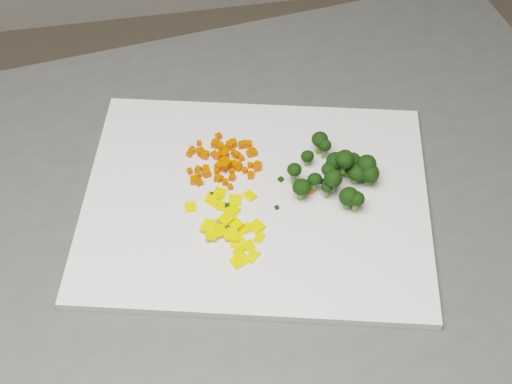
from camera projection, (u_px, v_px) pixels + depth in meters
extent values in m
cube|color=#4E4D4B|center=(245.00, 374.00, 1.20)|extent=(1.06, 0.81, 0.90)
cube|color=white|center=(256.00, 200.00, 0.85)|extent=(0.47, 0.41, 0.01)
cube|color=#DD4202|center=(194.00, 180.00, 0.86)|extent=(0.01, 0.01, 0.01)
cube|color=#DD4202|center=(199.00, 182.00, 0.86)|extent=(0.01, 0.01, 0.01)
cube|color=#DD4202|center=(224.00, 155.00, 0.88)|extent=(0.01, 0.01, 0.01)
cube|color=#DD4202|center=(250.00, 154.00, 0.89)|extent=(0.01, 0.01, 0.01)
cube|color=#DD4202|center=(217.00, 178.00, 0.86)|extent=(0.01, 0.01, 0.01)
cube|color=#DD4202|center=(257.00, 167.00, 0.88)|extent=(0.01, 0.01, 0.01)
cube|color=#DD4202|center=(233.00, 143.00, 0.90)|extent=(0.01, 0.01, 0.01)
cube|color=#DD4202|center=(192.00, 151.00, 0.89)|extent=(0.01, 0.01, 0.01)
cube|color=#DD4202|center=(200.00, 152.00, 0.89)|extent=(0.01, 0.01, 0.01)
cube|color=#DD4202|center=(230.00, 187.00, 0.86)|extent=(0.01, 0.01, 0.01)
cube|color=#DD4202|center=(198.00, 169.00, 0.87)|extent=(0.01, 0.01, 0.01)
cube|color=#DD4202|center=(234.00, 165.00, 0.88)|extent=(0.01, 0.01, 0.01)
cube|color=#DD4202|center=(225.00, 182.00, 0.86)|extent=(0.01, 0.01, 0.01)
cube|color=#DD4202|center=(190.00, 171.00, 0.87)|extent=(0.01, 0.01, 0.01)
cube|color=#DD4202|center=(223.00, 156.00, 0.89)|extent=(0.01, 0.01, 0.01)
cube|color=#DD4202|center=(251.00, 176.00, 0.87)|extent=(0.01, 0.01, 0.01)
cube|color=#DD4202|center=(232.00, 177.00, 0.87)|extent=(0.01, 0.01, 0.01)
cube|color=#DD4202|center=(190.00, 154.00, 0.89)|extent=(0.01, 0.01, 0.01)
cube|color=#DD4202|center=(192.00, 149.00, 0.90)|extent=(0.01, 0.01, 0.01)
cube|color=#DD4202|center=(205.00, 155.00, 0.89)|extent=(0.01, 0.01, 0.01)
cube|color=#DD4202|center=(217.00, 157.00, 0.89)|extent=(0.01, 0.01, 0.01)
cube|color=#DD4202|center=(244.00, 144.00, 0.90)|extent=(0.01, 0.01, 0.01)
cube|color=#DD4202|center=(228.00, 163.00, 0.87)|extent=(0.01, 0.01, 0.01)
cube|color=#DD4202|center=(221.00, 147.00, 0.90)|extent=(0.01, 0.01, 0.01)
cube|color=#DD4202|center=(218.00, 179.00, 0.86)|extent=(0.01, 0.01, 0.01)
cube|color=#DD4202|center=(221.00, 178.00, 0.87)|extent=(0.01, 0.01, 0.01)
cube|color=#DD4202|center=(216.00, 171.00, 0.87)|extent=(0.01, 0.01, 0.01)
cube|color=#DD4202|center=(254.00, 153.00, 0.89)|extent=(0.01, 0.01, 0.01)
cube|color=#DD4202|center=(245.00, 171.00, 0.87)|extent=(0.01, 0.01, 0.01)
cube|color=#DD4202|center=(223.00, 162.00, 0.88)|extent=(0.01, 0.01, 0.01)
cube|color=#DD4202|center=(215.00, 155.00, 0.89)|extent=(0.01, 0.01, 0.01)
cube|color=#DD4202|center=(217.00, 143.00, 0.90)|extent=(0.01, 0.01, 0.01)
cube|color=#DD4202|center=(257.00, 166.00, 0.88)|extent=(0.01, 0.01, 0.01)
cube|color=#DD4202|center=(232.00, 171.00, 0.87)|extent=(0.01, 0.01, 0.01)
cube|color=#DD4202|center=(224.00, 156.00, 0.89)|extent=(0.01, 0.01, 0.01)
cube|color=#DD4202|center=(225.00, 161.00, 0.87)|extent=(0.01, 0.01, 0.01)
cube|color=#DD4202|center=(224.00, 166.00, 0.87)|extent=(0.01, 0.01, 0.01)
cube|color=#DD4202|center=(219.00, 166.00, 0.88)|extent=(0.01, 0.01, 0.01)
cube|color=#DD4202|center=(251.00, 174.00, 0.87)|extent=(0.01, 0.01, 0.01)
cube|color=#DD4202|center=(206.00, 173.00, 0.87)|extent=(0.01, 0.01, 0.01)
cube|color=#DD4202|center=(232.00, 178.00, 0.87)|extent=(0.01, 0.01, 0.01)
cube|color=#DD4202|center=(219.00, 156.00, 0.88)|extent=(0.01, 0.01, 0.01)
cube|color=#DD4202|center=(219.00, 136.00, 0.91)|extent=(0.01, 0.01, 0.01)
cube|color=#DD4202|center=(250.00, 165.00, 0.88)|extent=(0.01, 0.01, 0.01)
cube|color=#DD4202|center=(239.00, 165.00, 0.88)|extent=(0.01, 0.01, 0.01)
cube|color=#DD4202|center=(223.00, 162.00, 0.88)|extent=(0.01, 0.01, 0.01)
cube|color=#DD4202|center=(249.00, 144.00, 0.90)|extent=(0.01, 0.01, 0.01)
cube|color=#DD4202|center=(221.00, 149.00, 0.90)|extent=(0.01, 0.01, 0.01)
cube|color=#DD4202|center=(205.00, 156.00, 0.89)|extent=(0.01, 0.01, 0.01)
cube|color=#DD4202|center=(201.00, 151.00, 0.89)|extent=(0.01, 0.01, 0.01)
cube|color=#DD4202|center=(215.00, 144.00, 0.90)|extent=(0.01, 0.01, 0.01)
cube|color=#DD4202|center=(229.00, 146.00, 0.90)|extent=(0.01, 0.01, 0.01)
cube|color=#DD4202|center=(226.00, 151.00, 0.88)|extent=(0.01, 0.01, 0.01)
cube|color=#DD4202|center=(199.00, 143.00, 0.90)|extent=(0.01, 0.01, 0.01)
cube|color=#DD4202|center=(233.00, 152.00, 0.89)|extent=(0.01, 0.01, 0.01)
cube|color=#DD4202|center=(242.00, 145.00, 0.90)|extent=(0.01, 0.01, 0.01)
cube|color=#DD4202|center=(231.00, 166.00, 0.88)|extent=(0.01, 0.01, 0.01)
cube|color=#DD4202|center=(251.00, 152.00, 0.89)|extent=(0.01, 0.01, 0.01)
cube|color=#DD4202|center=(198.00, 175.00, 0.87)|extent=(0.01, 0.01, 0.01)
cube|color=#DD4202|center=(241.00, 158.00, 0.89)|extent=(0.01, 0.01, 0.01)
cube|color=#DD4202|center=(238.00, 169.00, 0.88)|extent=(0.01, 0.01, 0.01)
cube|color=#DD4202|center=(237.00, 155.00, 0.89)|extent=(0.01, 0.01, 0.01)
cube|color=#DD4202|center=(206.00, 168.00, 0.88)|extent=(0.01, 0.01, 0.01)
cube|color=yellow|center=(241.00, 261.00, 0.79)|extent=(0.02, 0.02, 0.01)
cube|color=yellow|center=(206.00, 225.00, 0.82)|extent=(0.02, 0.02, 0.01)
cube|color=yellow|center=(220.00, 193.00, 0.85)|extent=(0.02, 0.02, 0.01)
cube|color=yellow|center=(240.00, 249.00, 0.80)|extent=(0.02, 0.02, 0.01)
cube|color=yellow|center=(214.00, 196.00, 0.85)|extent=(0.02, 0.02, 0.01)
cube|color=yellow|center=(252.00, 256.00, 0.80)|extent=(0.02, 0.02, 0.01)
cube|color=yellow|center=(250.00, 196.00, 0.85)|extent=(0.02, 0.02, 0.01)
cube|color=yellow|center=(245.00, 229.00, 0.82)|extent=(0.02, 0.02, 0.01)
cube|color=yellow|center=(240.00, 255.00, 0.80)|extent=(0.01, 0.02, 0.01)
cube|color=yellow|center=(237.00, 241.00, 0.81)|extent=(0.02, 0.02, 0.01)
cube|color=yellow|center=(211.00, 235.00, 0.81)|extent=(0.01, 0.02, 0.01)
cube|color=yellow|center=(233.00, 210.00, 0.84)|extent=(0.02, 0.02, 0.01)
cube|color=yellow|center=(226.00, 219.00, 0.82)|extent=(0.02, 0.02, 0.00)
cube|color=yellow|center=(249.00, 245.00, 0.80)|extent=(0.01, 0.01, 0.01)
cube|color=yellow|center=(209.00, 226.00, 0.81)|extent=(0.02, 0.02, 0.01)
cube|color=yellow|center=(237.00, 262.00, 0.79)|extent=(0.02, 0.02, 0.00)
cube|color=yellow|center=(233.00, 237.00, 0.81)|extent=(0.02, 0.02, 0.00)
cube|color=yellow|center=(226.00, 222.00, 0.83)|extent=(0.02, 0.01, 0.00)
cube|color=yellow|center=(259.00, 237.00, 0.81)|extent=(0.02, 0.02, 0.00)
cube|color=yellow|center=(256.00, 227.00, 0.82)|extent=(0.02, 0.02, 0.01)
cube|color=yellow|center=(220.00, 233.00, 0.81)|extent=(0.01, 0.01, 0.01)
cube|color=yellow|center=(230.00, 214.00, 0.83)|extent=(0.02, 0.02, 0.01)
cube|color=yellow|center=(231.00, 233.00, 0.81)|extent=(0.02, 0.01, 0.01)
cube|color=yellow|center=(190.00, 207.00, 0.84)|extent=(0.01, 0.01, 0.01)
cube|color=yellow|center=(236.00, 222.00, 0.83)|extent=(0.01, 0.02, 0.01)
cube|color=yellow|center=(223.00, 206.00, 0.84)|extent=(0.02, 0.02, 0.01)
cube|color=yellow|center=(213.00, 198.00, 0.85)|extent=(0.02, 0.01, 0.00)
cube|color=yellow|center=(236.00, 225.00, 0.82)|extent=(0.02, 0.02, 0.01)
cube|color=yellow|center=(235.00, 200.00, 0.85)|extent=(0.02, 0.02, 0.01)
cube|color=yellow|center=(212.00, 202.00, 0.84)|extent=(0.02, 0.02, 0.00)
cube|color=yellow|center=(220.00, 229.00, 0.81)|extent=(0.01, 0.01, 0.00)
cube|color=black|center=(196.00, 178.00, 0.87)|extent=(0.00, 0.00, 0.00)
cube|color=black|center=(212.00, 194.00, 0.85)|extent=(0.00, 0.00, 0.00)
cube|color=black|center=(227.00, 206.00, 0.84)|extent=(0.01, 0.01, 0.00)
cube|color=black|center=(281.00, 179.00, 0.87)|extent=(0.01, 0.01, 0.00)
cube|color=yellow|center=(216.00, 155.00, 0.89)|extent=(0.01, 0.01, 0.00)
cube|color=black|center=(277.00, 207.00, 0.84)|extent=(0.01, 0.01, 0.00)
cube|color=black|center=(321.00, 181.00, 0.86)|extent=(0.01, 0.01, 0.00)
cube|color=black|center=(220.00, 232.00, 0.82)|extent=(0.01, 0.01, 0.00)
cube|color=yellow|center=(228.00, 164.00, 0.88)|extent=(0.01, 0.01, 0.00)
cube|color=#DD4202|center=(310.00, 191.00, 0.85)|extent=(0.01, 0.01, 0.00)
cube|color=yellow|center=(233.00, 161.00, 0.89)|extent=(0.01, 0.01, 0.00)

